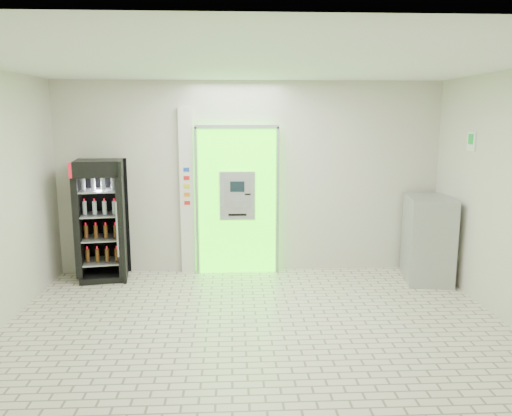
{
  "coord_description": "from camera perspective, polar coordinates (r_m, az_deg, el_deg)",
  "views": [
    {
      "loc": [
        -0.28,
        -5.29,
        2.45
      ],
      "look_at": [
        0.04,
        1.2,
        1.26
      ],
      "focal_mm": 35.0,
      "sensor_mm": 36.0,
      "label": 1
    }
  ],
  "objects": [
    {
      "name": "ground",
      "position": [
        5.84,
        0.23,
        -14.42
      ],
      "size": [
        6.0,
        6.0,
        0.0
      ],
      "primitive_type": "plane",
      "color": "beige",
      "rests_on": "ground"
    },
    {
      "name": "room_shell",
      "position": [
        5.34,
        0.24,
        3.84
      ],
      "size": [
        6.0,
        6.0,
        6.0
      ],
      "color": "beige",
      "rests_on": "ground"
    },
    {
      "name": "atm_assembly",
      "position": [
        7.81,
        -2.16,
        0.96
      ],
      "size": [
        1.3,
        0.24,
        2.33
      ],
      "color": "#34FF0A",
      "rests_on": "ground"
    },
    {
      "name": "pillar",
      "position": [
        7.86,
        -7.86,
        1.88
      ],
      "size": [
        0.22,
        0.11,
        2.6
      ],
      "color": "silver",
      "rests_on": "ground"
    },
    {
      "name": "beverage_cooler",
      "position": [
        7.9,
        -17.17,
        -1.58
      ],
      "size": [
        0.77,
        0.73,
        1.82
      ],
      "rotation": [
        0.0,
        0.0,
        0.16
      ],
      "color": "black",
      "rests_on": "ground"
    },
    {
      "name": "steel_cabinet",
      "position": [
        7.98,
        19.03,
        -3.31
      ],
      "size": [
        0.81,
        1.06,
        1.28
      ],
      "rotation": [
        0.0,
        0.0,
        -0.18
      ],
      "color": "#9D9FA4",
      "rests_on": "ground"
    },
    {
      "name": "exit_sign",
      "position": [
        7.45,
        23.4,
        7.02
      ],
      "size": [
        0.02,
        0.22,
        0.26
      ],
      "color": "white",
      "rests_on": "room_shell"
    }
  ]
}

